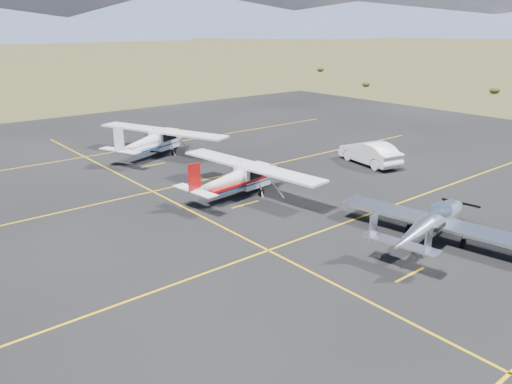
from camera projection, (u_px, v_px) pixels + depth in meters
name	position (u px, v px, depth m)	size (l,w,h in m)	color
ground	(385.00, 231.00, 25.01)	(1600.00, 1600.00, 0.00)	#383D1C
apron	(290.00, 196.00, 30.13)	(72.00, 72.00, 0.02)	black
aircraft_low_wing	(433.00, 223.00, 23.32)	(7.32, 10.11, 2.18)	silver
aircraft_cessna	(238.00, 177.00, 29.65)	(6.49, 10.75, 2.71)	white
aircraft_plain	(153.00, 140.00, 38.64)	(8.25, 11.38, 2.95)	white
sedan	(370.00, 153.00, 36.72)	(1.82, 5.22, 1.72)	silver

